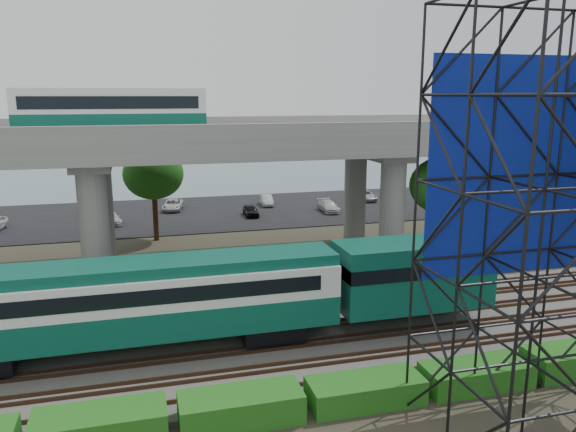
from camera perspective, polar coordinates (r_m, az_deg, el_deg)
name	(u,v)px	position (r m, az deg, el deg)	size (l,w,h in m)	color
ground	(309,358)	(26.98, 2.15, -14.19)	(140.00, 140.00, 0.00)	#474233
ballast_bed	(297,338)	(28.66, 0.94, -12.30)	(90.00, 12.00, 0.20)	slate
service_road	(261,285)	(36.35, -2.80, -6.99)	(90.00, 5.00, 0.08)	black
parking_lot	(212,212)	(58.73, -7.72, 0.39)	(90.00, 18.00, 0.08)	black
harbor_water	(191,181)	(80.28, -9.80, 3.49)	(140.00, 40.00, 0.03)	#446470
rail_tracks	(297,335)	(28.59, 0.94, -11.97)	(90.00, 9.52, 0.16)	#472D1E
commuter_train	(180,296)	(26.70, -10.95, -7.97)	(29.30, 3.06, 4.30)	black
overpass	(234,150)	(39.78, -5.52, 6.73)	(80.00, 12.00, 12.40)	#9E9B93
hedge_strip	(365,390)	(23.46, 7.88, -17.08)	(34.60, 1.80, 1.20)	#155E17
trees	(177,189)	(39.82, -11.23, 2.72)	(40.94, 16.94, 7.69)	#382314
parked_cars	(212,207)	(58.16, -7.76, 0.88)	(39.79, 9.16, 1.25)	#BDBDBD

